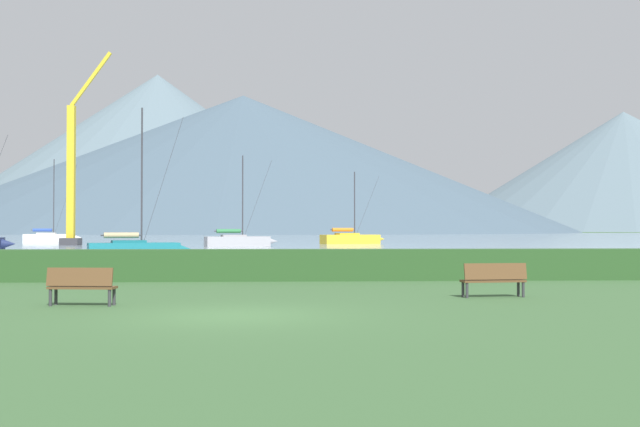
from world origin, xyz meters
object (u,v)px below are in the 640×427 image
Objects in this scene: sailboat_slip_1 at (238,240)px; dock_crane at (72,182)px; sailboat_slip_2 at (351,238)px; park_bench_under_tree at (494,278)px; sailboat_slip_0 at (135,248)px; park_bench_near_path at (81,284)px; sailboat_slip_5 at (50,237)px.

dock_crane reaches higher than sailboat_slip_1.
sailboat_slip_2 is 69.58m from park_bench_under_tree.
park_bench_near_path is (4.82, -32.00, -0.05)m from sailboat_slip_0.
park_bench_near_path is at bearing -99.33° from sailboat_slip_0.
sailboat_slip_1 is at bearing -18.40° from dock_crane.
sailboat_slip_1 is 59.00m from park_bench_near_path.
park_bench_near_path is 0.08× the size of dock_crane.
sailboat_slip_1 is at bearing 60.95° from sailboat_slip_0.
dock_crane is at bearing 109.05° from park_bench_under_tree.
sailboat_slip_2 is at bearing 11.00° from dock_crane.
sailboat_slip_0 is 5.93× the size of park_bench_near_path.
sailboat_slip_2 reaches higher than park_bench_under_tree.
park_bench_near_path is at bearing -80.05° from sailboat_slip_5.
sailboat_slip_0 is 0.87× the size of sailboat_slip_5.
sailboat_slip_2 is 72.51m from park_bench_near_path.
park_bench_under_tree is (10.30, -57.26, -0.09)m from sailboat_slip_1.
dock_crane is (-13.24, 33.18, 6.42)m from sailboat_slip_0.
sailboat_slip_5 is at bearing 94.02° from sailboat_slip_0.
sailboat_slip_0 is at bearing -75.39° from sailboat_slip_5.
sailboat_slip_5 is (-22.43, 55.77, 0.08)m from sailboat_slip_0.
dock_crane is at bearing 146.70° from sailboat_slip_1.
sailboat_slip_1 is 1.08× the size of sailboat_slip_2.
sailboat_slip_0 is 5.49× the size of park_bench_under_tree.
dock_crane reaches higher than park_bench_near_path.
park_bench_under_tree is 0.08× the size of dock_crane.
sailboat_slip_0 is 34.06m from park_bench_under_tree.
sailboat_slip_1 is 5.58× the size of park_bench_near_path.
park_bench_under_tree is at bearing 15.71° from park_bench_near_path.
sailboat_slip_0 is 27.52m from sailboat_slip_1.
sailboat_slip_0 is at bearing -116.07° from sailboat_slip_1.
sailboat_slip_2 is (18.14, 39.28, 0.08)m from sailboat_slip_0.
sailboat_slip_0 is 60.11m from sailboat_slip_5.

